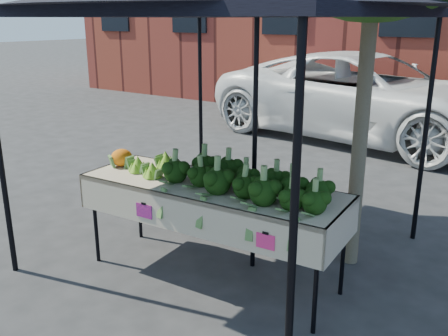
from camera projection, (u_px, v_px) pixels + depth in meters
ground at (197, 274)px, 4.59m from camera, size 90.00×90.00×0.00m
table at (211, 232)px, 4.41m from camera, size 2.45×0.96×0.90m
canopy at (228, 121)px, 4.60m from camera, size 3.16×3.16×2.74m
broccoli_heap at (247, 176)px, 4.06m from camera, size 1.55×0.58×0.28m
romanesco_cluster at (157, 160)px, 4.65m from camera, size 0.44×0.58×0.21m
cauliflower_pair at (122, 156)px, 4.79m from camera, size 0.21×0.21×0.19m
street_tree at (367, 56)px, 4.25m from camera, size 2.01×2.01×3.96m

